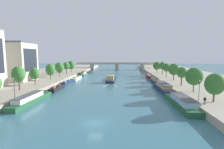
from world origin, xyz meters
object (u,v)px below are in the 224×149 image
at_px(tree_right_midway, 162,66).
at_px(person_on_quay, 205,100).
at_px(moored_boat_right_near, 182,102).
at_px(lamppost_right_bank, 199,89).
at_px(moored_boat_right_gap_after, 149,77).
at_px(lamppost_left_bank, 14,87).
at_px(tree_left_past_mid, 66,66).
at_px(tree_right_nearest, 182,73).
at_px(tree_left_distant, 35,74).
at_px(tree_right_second, 157,66).
at_px(moored_boat_left_upstream, 67,82).
at_px(tree_right_distant, 174,69).
at_px(tree_right_far, 194,76).
at_px(moored_boat_right_upstream, 154,80).
at_px(tree_left_midway, 19,74).
at_px(tree_left_by_lamp, 59,67).
at_px(tree_right_by_lamp, 215,84).
at_px(moored_boat_left_midway, 77,78).
at_px(moored_boat_left_lone, 30,99).
at_px(bridge_far, 117,65).
at_px(moored_boat_right_downstream, 163,87).
at_px(moored_boat_left_second, 57,88).
at_px(tree_left_far, 71,65).
at_px(moored_boat_left_near, 89,72).
at_px(barge_midriver, 111,79).
at_px(tree_right_end_of_row, 167,68).

height_order(tree_right_midway, person_on_quay, tree_right_midway).
relative_size(moored_boat_right_near, lamppost_right_bank, 3.52).
xyz_separation_m(moored_boat_right_gap_after, lamppost_left_bank, (-40.02, -48.37, 3.55)).
height_order(tree_left_past_mid, tree_right_nearest, tree_left_past_mid).
relative_size(tree_left_distant, tree_right_second, 0.95).
distance_m(moored_boat_left_upstream, lamppost_right_bank, 49.94).
xyz_separation_m(tree_right_second, lamppost_left_bank, (-46.34, -59.57, -1.35)).
bearing_deg(tree_right_distant, tree_right_far, -92.08).
bearing_deg(moored_boat_right_upstream, tree_left_midway, -148.17).
bearing_deg(tree_left_by_lamp, tree_right_by_lamp, -37.76).
relative_size(tree_right_midway, person_on_quay, 4.05).
distance_m(moored_boat_left_midway, tree_left_distant, 25.60).
xyz_separation_m(moored_boat_left_lone, tree_right_second, (42.81, 58.87, 4.60)).
height_order(moored_boat_left_lone, bridge_far, bridge_far).
relative_size(moored_boat_right_downstream, bridge_far, 0.26).
bearing_deg(tree_right_nearest, lamppost_left_bank, -158.12).
distance_m(moored_boat_left_lone, moored_boat_left_midway, 40.20).
bearing_deg(moored_boat_left_second, tree_left_by_lamp, 108.57).
bearing_deg(tree_left_distant, tree_right_distant, 14.05).
xyz_separation_m(tree_left_far, tree_right_midway, (51.66, -7.40, 0.30)).
bearing_deg(tree_right_midway, moored_boat_right_gap_after, -160.08).
distance_m(tree_left_past_mid, tree_right_nearest, 58.15).
distance_m(moored_boat_left_midway, tree_left_far, 20.12).
bearing_deg(moored_boat_left_near, barge_midriver, -61.52).
xyz_separation_m(moored_boat_right_gap_after, tree_left_midway, (-43.73, -40.68, 5.76)).
distance_m(moored_boat_left_near, tree_right_nearest, 67.00).
bearing_deg(moored_boat_right_gap_after, tree_left_past_mid, -179.91).
xyz_separation_m(moored_boat_left_lone, tree_right_by_lamp, (43.13, -1.88, 4.67)).
distance_m(moored_boat_left_upstream, bridge_far, 69.45).
distance_m(moored_boat_right_downstream, tree_left_past_mid, 53.74).
bearing_deg(moored_boat_left_upstream, moored_boat_left_near, 89.41).
xyz_separation_m(lamppost_left_bank, person_on_quay, (43.87, -3.08, -1.67)).
height_order(lamppost_left_bank, person_on_quay, lamppost_left_bank).
relative_size(moored_boat_left_upstream, tree_left_midway, 1.41).
relative_size(barge_midriver, tree_right_second, 3.09).
xyz_separation_m(moored_boat_left_lone, tree_right_end_of_row, (43.05, 38.46, 5.15)).
distance_m(tree_left_far, lamppost_right_bank, 75.79).
bearing_deg(person_on_quay, moored_boat_right_downstream, 100.53).
relative_size(moored_boat_right_near, tree_left_past_mid, 2.56).
xyz_separation_m(tree_left_far, person_on_quay, (48.05, -61.55, -3.32)).
bearing_deg(tree_right_nearest, barge_midriver, 142.37).
bearing_deg(moored_boat_left_near, tree_left_past_mid, -108.85).
bearing_deg(tree_left_far, tree_left_by_lamp, -86.97).
relative_size(moored_boat_right_upstream, person_on_quay, 7.60).
bearing_deg(tree_right_by_lamp, moored_boat_left_second, 157.99).
relative_size(moored_boat_left_midway, moored_boat_right_downstream, 0.75).
relative_size(tree_left_midway, lamppost_left_bank, 1.50).
bearing_deg(moored_boat_left_near, tree_left_distant, -98.48).
bearing_deg(moored_boat_left_second, tree_left_far, 101.04).
bearing_deg(lamppost_left_bank, barge_midriver, 60.93).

